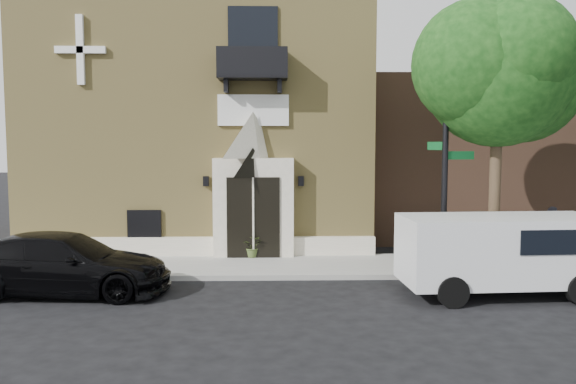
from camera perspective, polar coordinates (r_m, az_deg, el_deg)
name	(u,v)px	position (r m, az deg, el deg)	size (l,w,h in m)	color
ground	(286,280)	(15.89, -0.21, -8.98)	(120.00, 120.00, 0.00)	black
sidewalk	(318,266)	(17.37, 3.02, -7.52)	(42.00, 3.00, 0.15)	gray
church	(210,124)	(23.53, -7.95, 6.88)	(12.20, 11.01, 9.30)	tan
neighbour_building	(554,158)	(27.35, 25.43, 3.16)	(18.00, 8.00, 6.40)	brown
street_tree_left	(501,70)	(17.11, 20.82, 11.49)	(4.97, 4.38, 7.77)	#38281C
black_sedan	(64,264)	(15.45, -21.77, -6.78)	(2.18, 5.35, 1.55)	black
cargo_van	(508,251)	(15.17, 21.43, -5.64)	(5.05, 2.32, 2.01)	silver
street_sign	(445,159)	(16.61, 15.69, 3.29)	(1.18, 1.00, 6.45)	black
fire_hydrant	(470,259)	(16.90, 18.03, -6.45)	(0.47, 0.37, 0.82)	maroon
dumpster	(506,247)	(17.93, 21.24, -5.24)	(2.07, 1.61, 1.19)	#0F3717
planter	(253,246)	(18.25, -3.57, -5.54)	(0.63, 0.55, 0.71)	#4A5D2A
pedestrian_near	(550,232)	(19.83, 25.11, -3.75)	(0.61, 0.40, 1.68)	black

